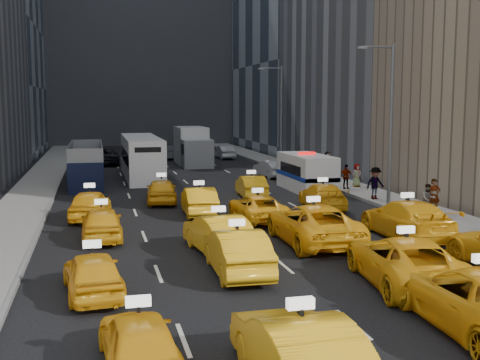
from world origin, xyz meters
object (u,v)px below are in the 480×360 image
object	(u,v)px
double_decker	(86,165)
pedestrian_0	(434,195)
box_truck	(193,146)
nypd_van	(306,173)
city_bus	(141,157)
taxi_1	(300,354)
taxi_0	(139,340)

from	to	relation	value
double_decker	pedestrian_0	distance (m)	24.28
box_truck	nypd_van	bearing A→B (deg)	-80.63
box_truck	pedestrian_0	distance (m)	29.66
box_truck	double_decker	bearing A→B (deg)	-133.60
city_bus	pedestrian_0	distance (m)	24.13
taxi_1	box_truck	distance (m)	45.76
taxi_0	city_bus	world-z (taller)	city_bus
city_bus	nypd_van	bearing A→B (deg)	-45.22
nypd_van	pedestrian_0	distance (m)	10.53
double_decker	taxi_1	bearing A→B (deg)	-77.57
nypd_van	taxi_1	bearing A→B (deg)	-103.71
nypd_van	pedestrian_0	bearing A→B (deg)	-64.30
nypd_van	box_truck	bearing A→B (deg)	110.69
taxi_0	pedestrian_0	world-z (taller)	pedestrian_0
taxi_0	pedestrian_0	bearing A→B (deg)	-140.90
taxi_0	taxi_1	distance (m)	3.57
taxi_1	nypd_van	world-z (taller)	nypd_van
nypd_van	box_truck	world-z (taller)	box_truck
city_bus	taxi_0	bearing A→B (deg)	-95.34
taxi_0	double_decker	distance (m)	31.62
taxi_1	city_bus	bearing A→B (deg)	-89.61
taxi_0	nypd_van	xyz separation A→B (m)	(12.89, 25.03, 0.51)
nypd_van	box_truck	distance (m)	19.16
taxi_0	city_bus	bearing A→B (deg)	-98.00
taxi_0	city_bus	distance (m)	35.08
taxi_1	box_truck	bearing A→B (deg)	-96.56
taxi_0	taxi_1	xyz separation A→B (m)	(3.04, -1.87, 0.17)
double_decker	city_bus	distance (m)	5.37
nypd_van	double_decker	xyz separation A→B (m)	(-14.34, 6.55, 0.26)
nypd_van	box_truck	xyz separation A→B (m)	(-4.73, 18.56, 0.58)
city_bus	box_truck	bearing A→B (deg)	56.75
taxi_1	nypd_van	size ratio (longest dim) A/B	0.80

